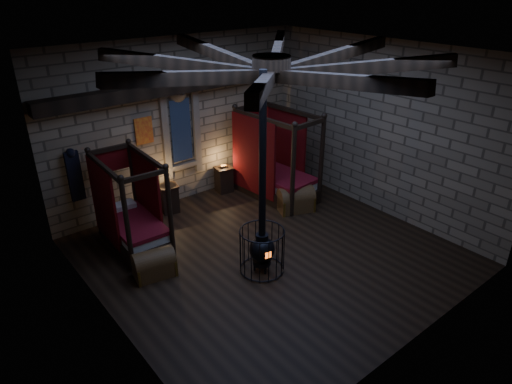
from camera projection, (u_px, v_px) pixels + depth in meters
room at (268, 79)px, 8.38m from camera, size 7.02×7.02×4.29m
bed_left at (132, 223)px, 10.10m from camera, size 1.10×1.99×2.03m
bed_right at (274, 175)px, 12.28m from camera, size 1.32×2.30×2.32m
trunk_left at (154, 264)px, 9.08m from camera, size 0.88×0.65×0.59m
trunk_right at (296, 200)px, 11.60m from camera, size 1.02×0.84×0.65m
nightstand_left at (169, 198)px, 11.49m from camera, size 0.54×0.52×0.88m
nightstand_right at (224, 179)px, 12.57m from camera, size 0.50×0.49×0.78m
stove at (262, 246)px, 9.10m from camera, size 0.91×0.91×4.05m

